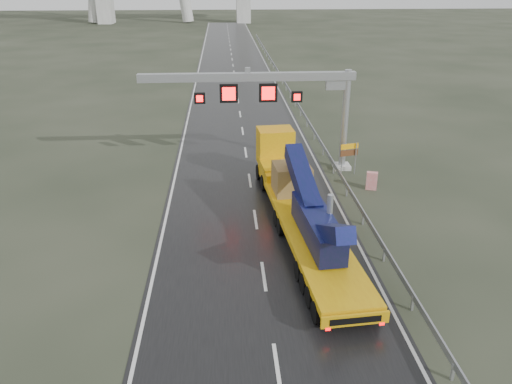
{
  "coord_description": "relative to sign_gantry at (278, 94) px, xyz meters",
  "views": [
    {
      "loc": [
        -1.71,
        -16.02,
        13.17
      ],
      "look_at": [
        -0.19,
        6.73,
        3.2
      ],
      "focal_mm": 35.0,
      "sensor_mm": 36.0,
      "label": 1
    }
  ],
  "objects": [
    {
      "name": "guardrail",
      "position": [
        4.0,
        12.01,
        -4.91
      ],
      "size": [
        0.2,
        140.0,
        1.4
      ],
      "primitive_type": null,
      "color": "gray",
      "rests_on": "ground"
    },
    {
      "name": "heavy_haul_truck",
      "position": [
        0.23,
        -7.89,
        -3.96
      ],
      "size": [
        4.11,
        18.34,
        4.27
      ],
      "rotation": [
        0.0,
        0.0,
        0.08
      ],
      "color": "#E0AC0C",
      "rests_on": "ground"
    },
    {
      "name": "exit_sign_pair",
      "position": [
        5.0,
        -1.12,
        -4.0
      ],
      "size": [
        1.32,
        0.4,
        2.31
      ],
      "rotation": [
        0.0,
        0.0,
        0.25
      ],
      "color": "#9A9BA2",
      "rests_on": "ground"
    },
    {
      "name": "sign_gantry",
      "position": [
        0.0,
        0.0,
        0.0
      ],
      "size": [
        14.9,
        1.2,
        7.42
      ],
      "color": "#A9A9A5",
      "rests_on": "ground"
    },
    {
      "name": "ground",
      "position": [
        -2.1,
        -17.99,
        -5.61
      ],
      "size": [
        400.0,
        400.0,
        0.0
      ],
      "primitive_type": "plane",
      "color": "#272E20",
      "rests_on": "ground"
    },
    {
      "name": "road",
      "position": [
        -2.1,
        22.01,
        -5.6
      ],
      "size": [
        11.0,
        200.0,
        0.02
      ],
      "primitive_type": "cube",
      "color": "black",
      "rests_on": "ground"
    },
    {
      "name": "striped_barrier",
      "position": [
        5.9,
        -3.99,
        -5.01
      ],
      "size": [
        0.79,
        0.57,
        1.2
      ],
      "primitive_type": "cube",
      "rotation": [
        0.0,
        0.0,
        -0.29
      ],
      "color": "red",
      "rests_on": "ground"
    }
  ]
}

